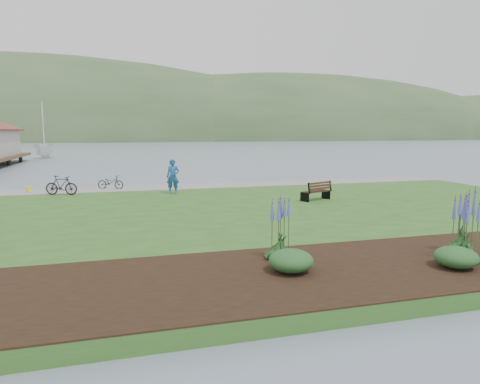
# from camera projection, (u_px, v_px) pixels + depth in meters

# --- Properties ---
(ground) EXTENTS (600.00, 600.00, 0.00)m
(ground) POSITION_uv_depth(u_px,v_px,m) (222.00, 214.00, 19.78)
(ground) COLOR slate
(ground) RESTS_ON ground
(lawn) EXTENTS (34.00, 20.00, 0.40)m
(lawn) POSITION_uv_depth(u_px,v_px,m) (233.00, 218.00, 17.85)
(lawn) COLOR #2B581F
(lawn) RESTS_ON ground
(shoreline_path) EXTENTS (34.00, 2.20, 0.03)m
(shoreline_path) POSITION_uv_depth(u_px,v_px,m) (197.00, 186.00, 26.30)
(shoreline_path) COLOR gray
(shoreline_path) RESTS_ON lawn
(garden_bed) EXTENTS (24.00, 4.40, 0.04)m
(garden_bed) POSITION_uv_depth(u_px,v_px,m) (420.00, 260.00, 11.18)
(garden_bed) COLOR black
(garden_bed) RESTS_ON lawn
(far_hillside) EXTENTS (580.00, 80.00, 38.00)m
(far_hillside) POSITION_uv_depth(u_px,v_px,m) (178.00, 140.00, 187.21)
(far_hillside) COLOR #36532F
(far_hillside) RESTS_ON ground
(park_bench) EXTENTS (1.69, 1.17, 0.98)m
(park_bench) POSITION_uv_depth(u_px,v_px,m) (317.00, 191.00, 21.01)
(park_bench) COLOR black
(park_bench) RESTS_ON lawn
(person) EXTENTS (0.90, 0.70, 2.21)m
(person) POSITION_uv_depth(u_px,v_px,m) (173.00, 174.00, 23.18)
(person) COLOR #1F4D92
(person) RESTS_ON lawn
(bicycle_a) EXTENTS (1.06, 1.64, 0.81)m
(bicycle_a) POSITION_uv_depth(u_px,v_px,m) (111.00, 182.00, 25.18)
(bicycle_a) COLOR black
(bicycle_a) RESTS_ON lawn
(bicycle_b) EXTENTS (1.06, 1.80, 1.04)m
(bicycle_b) POSITION_uv_depth(u_px,v_px,m) (61.00, 185.00, 22.79)
(bicycle_b) COLOR black
(bicycle_b) RESTS_ON lawn
(sailboat) EXTENTS (10.36, 10.52, 25.21)m
(sailboat) POSITION_uv_depth(u_px,v_px,m) (45.00, 158.00, 60.96)
(sailboat) COLOR silver
(sailboat) RESTS_ON ground
(pannier) EXTENTS (0.31, 0.36, 0.33)m
(pannier) POSITION_uv_depth(u_px,v_px,m) (29.00, 190.00, 23.79)
(pannier) COLOR yellow
(pannier) RESTS_ON lawn
(echium_0) EXTENTS (0.62, 0.62, 2.04)m
(echium_0) POSITION_uv_depth(u_px,v_px,m) (466.00, 228.00, 10.96)
(echium_0) COLOR #173D16
(echium_0) RESTS_ON garden_bed
(echium_1) EXTENTS (0.62, 0.62, 1.82)m
(echium_1) POSITION_uv_depth(u_px,v_px,m) (462.00, 225.00, 11.77)
(echium_1) COLOR #173D16
(echium_1) RESTS_ON garden_bed
(echium_4) EXTENTS (0.62, 0.62, 1.99)m
(echium_4) POSITION_uv_depth(u_px,v_px,m) (280.00, 228.00, 11.08)
(echium_4) COLOR #173D16
(echium_4) RESTS_ON garden_bed
(shrub_0) EXTENTS (1.08, 1.08, 0.54)m
(shrub_0) POSITION_uv_depth(u_px,v_px,m) (291.00, 261.00, 10.19)
(shrub_0) COLOR #1E4C21
(shrub_0) RESTS_ON garden_bed
(shrub_1) EXTENTS (1.04, 1.04, 0.52)m
(shrub_1) POSITION_uv_depth(u_px,v_px,m) (456.00, 257.00, 10.50)
(shrub_1) COLOR #1E4C21
(shrub_1) RESTS_ON garden_bed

